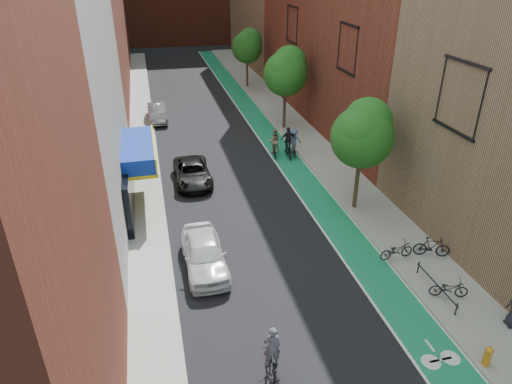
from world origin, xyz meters
TOP-DOWN VIEW (x-y plane):
  - ground at (0.00, 0.00)m, footprint 160.00×160.00m
  - bike_lane at (4.00, 26.00)m, footprint 2.00×68.00m
  - sidewalk_left at (-6.00, 26.00)m, footprint 2.00×68.00m
  - sidewalk_right at (6.50, 26.00)m, footprint 3.00×68.00m
  - building_left_white at (-11.00, 14.00)m, footprint 8.00×20.00m
  - tree_near at (5.65, 10.02)m, footprint 3.40×3.36m
  - tree_mid at (5.65, 24.02)m, footprint 3.55×3.53m
  - tree_far at (5.65, 38.02)m, footprint 3.30×3.25m
  - parked_car_white at (-3.52, 6.50)m, footprint 1.93×4.66m
  - parked_car_black at (-3.00, 15.70)m, footprint 2.20×4.76m
  - parked_car_silver at (-4.60, 28.67)m, footprint 1.61×4.42m
  - cyclist_lead at (-2.08, -0.10)m, footprint 0.62×1.64m
  - cyclist_lane_near at (3.20, 18.47)m, footprint 0.93×1.69m
  - cyclist_lane_mid at (4.17, 18.18)m, footprint 1.15×1.93m
  - cyclist_lane_far at (4.64, 18.37)m, footprint 1.12×1.54m
  - parked_bike_near at (6.17, 1.88)m, footprint 1.70×1.04m
  - parked_bike_mid at (7.13, 4.67)m, footprint 1.77×1.09m
  - parked_bike_far at (5.40, 4.88)m, footprint 1.73×0.69m
  - fire_hydrant at (5.31, -1.65)m, footprint 0.28×0.28m

SIDE VIEW (x-z plane):
  - ground at x=0.00m, z-range 0.00..0.00m
  - bike_lane at x=4.00m, z-range 0.00..0.01m
  - sidewalk_left at x=-6.00m, z-range 0.00..0.15m
  - sidewalk_right at x=6.50m, z-range 0.00..0.15m
  - parked_bike_near at x=6.17m, z-range 0.15..0.99m
  - fire_hydrant at x=5.31m, z-range 0.18..0.98m
  - parked_bike_far at x=5.40m, z-range 0.15..1.04m
  - parked_car_black at x=-3.00m, z-range 0.00..1.32m
  - parked_bike_mid at x=7.13m, z-range 0.15..1.18m
  - cyclist_lead at x=-2.08m, z-range -0.32..1.71m
  - parked_car_silver at x=-4.60m, z-range 0.00..1.45m
  - parked_car_white at x=-3.52m, z-range 0.00..1.58m
  - cyclist_lane_mid at x=4.17m, z-range -0.27..1.96m
  - cyclist_lane_near at x=3.20m, z-range -0.14..1.95m
  - cyclist_lane_far at x=4.64m, z-range -0.08..1.91m
  - tree_far at x=5.65m, z-range 1.40..7.60m
  - tree_near at x=5.65m, z-range 1.45..7.87m
  - tree_mid at x=5.65m, z-range 1.52..8.26m
  - building_left_white at x=-11.00m, z-range 0.00..12.00m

